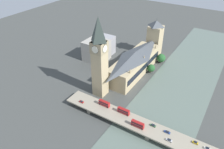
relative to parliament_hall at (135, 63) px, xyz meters
The scene contains 19 objects.
ground_plane 20.61m from the parliament_hall, 150.58° to the left, with size 600.00×600.00×0.00m, color #424442.
river_water 52.54m from the parliament_hall, behind, with size 60.45×360.00×0.30m, color slate.
parliament_hall is the anchor object (origin of this frame).
clock_tower 57.34m from the parliament_hall, 78.40° to the left, with size 12.17×12.17×74.84m.
victoria_tower 52.86m from the parliament_hall, 89.93° to the right, with size 15.62×15.62×47.62m.
road_bridge 87.74m from the parliament_hall, 125.24° to the left, with size 152.90×16.26×5.53m.
double_decker_bus_lead 68.38m from the parliament_hall, 95.24° to the left, with size 10.10×2.63×4.86m.
double_decker_bus_mid 85.09m from the parliament_hall, 118.63° to the left, with size 10.31×2.56×4.88m.
double_decker_bus_rear 71.98m from the parliament_hall, 110.03° to the left, with size 10.47×2.49×4.73m.
car_northbound_lead 99.68m from the parliament_hall, 131.18° to the left, with size 4.49×1.88×1.43m.
car_northbound_mid 76.15m from the parliament_hall, 80.25° to the left, with size 4.10×1.92×1.38m.
car_northbound_tail 112.75m from the parliament_hall, 142.89° to the left, with size 4.28×1.79×1.37m.
car_southbound_lead 84.67m from the parliament_hall, 126.64° to the left, with size 4.24×1.87×1.42m.
car_southbound_mid 105.95m from the parliament_hall, 140.57° to the left, with size 3.91×1.87×1.50m.
car_southbound_tail 92.30m from the parliament_hall, 132.10° to the left, with size 4.53×1.82×1.30m.
city_block_west 52.06m from the parliament_hall, ahead, with size 25.61×25.17×24.02m.
city_block_center 57.02m from the parliament_hall, 21.94° to the right, with size 21.62×18.04×22.70m.
tree_embankment_near 19.16m from the parliament_hall, 149.07° to the right, with size 8.21×8.21×10.13m.
tree_embankment_mid 40.03m from the parliament_hall, 114.53° to the right, with size 9.88×9.88×11.20m.
Camera 1 is at (-72.17, 175.60, 127.98)m, focal length 35.00 mm.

